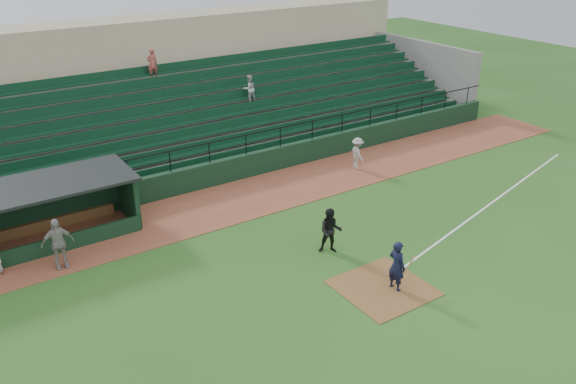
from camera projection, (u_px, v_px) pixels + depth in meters
ground at (364, 275)px, 21.40m from camera, size 90.00×90.00×0.00m
warning_track at (252, 197)px, 27.44m from camera, size 40.00×4.00×0.03m
home_plate_dirt at (383, 288)px, 20.64m from camera, size 3.00×3.00×0.03m
foul_line at (484, 208)px, 26.34m from camera, size 17.49×4.44×0.01m
stadium_structure at (174, 106)px, 32.86m from camera, size 38.00×13.08×6.40m
dugout at (17, 211)px, 23.15m from camera, size 8.90×3.20×2.42m
batter_at_plate at (397, 266)px, 20.22m from camera, size 1.05×0.73×1.87m
umpire at (331, 231)px, 22.54m from camera, size 1.12×1.08×1.82m
runner at (357, 153)px, 30.17m from camera, size 0.81×1.17×1.66m
dugout_player_a at (58, 244)px, 21.43m from camera, size 1.20×0.58×1.98m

